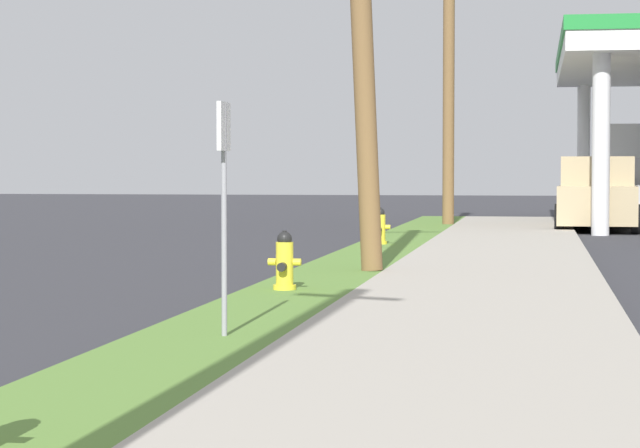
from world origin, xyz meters
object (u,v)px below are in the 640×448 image
utility_pole_background (449,59)px  truck_navy_at_forecourt (627,174)px  street_sign_post (224,169)px  fire_hydrant_third (380,228)px  truck_silver_at_far_bay (628,194)px  fire_hydrant_second (285,264)px  truck_tan_on_apron (597,196)px  car_white_by_near_pump (617,198)px

utility_pole_background → truck_navy_at_forecourt: size_ratio=1.38×
utility_pole_background → street_sign_post: (-0.36, -24.38, -3.06)m
fire_hydrant_third → truck_silver_at_far_bay: (5.78, 13.08, 0.47)m
truck_silver_at_far_bay → fire_hydrant_second: bearing=-104.0°
utility_pole_background → street_sign_post: 24.58m
fire_hydrant_third → truck_tan_on_apron: bearing=63.5°
fire_hydrant_third → truck_tan_on_apron: truck_tan_on_apron is taller
truck_silver_at_far_bay → fire_hydrant_third: bearing=-113.8°
car_white_by_near_pump → fire_hydrant_third: bearing=-109.4°
fire_hydrant_second → truck_tan_on_apron: truck_tan_on_apron is taller
car_white_by_near_pump → truck_silver_at_far_bay: 3.02m
car_white_by_near_pump → truck_tan_on_apron: 6.66m
car_white_by_near_pump → truck_navy_at_forecourt: size_ratio=0.70×
utility_pole_background → car_white_by_near_pump: bearing=51.5°
truck_navy_at_forecourt → fire_hydrant_second: bearing=-101.9°
street_sign_post → truck_tan_on_apron: size_ratio=0.39×
utility_pole_background → truck_tan_on_apron: utility_pole_background is taller
truck_navy_at_forecourt → truck_tan_on_apron: truck_navy_at_forecourt is taller
utility_pole_background → truck_silver_at_far_bay: utility_pole_background is taller
street_sign_post → car_white_by_near_pump: (5.32, 30.61, -0.91)m
fire_hydrant_second → truck_silver_at_far_bay: 23.81m
truck_tan_on_apron → truck_silver_at_far_bay: bearing=73.8°
car_white_by_near_pump → truck_silver_at_far_bay: truck_silver_at_far_bay is taller
fire_hydrant_third → utility_pole_background: size_ratio=0.08×
fire_hydrant_second → truck_navy_at_forecourt: 29.82m
fire_hydrant_second → car_white_by_near_pump: car_white_by_near_pump is taller
fire_hydrant_second → street_sign_post: (0.33, -4.50, 1.19)m
fire_hydrant_second → fire_hydrant_third: (-0.01, 10.02, 0.00)m
street_sign_post → truck_tan_on_apron: bearing=79.6°
truck_navy_at_forecourt → truck_tan_on_apron: bearing=-98.5°
fire_hydrant_third → street_sign_post: (0.34, -14.52, 1.19)m
street_sign_post → truck_silver_at_far_bay: street_sign_post is taller
fire_hydrant_third → car_white_by_near_pump: car_white_by_near_pump is taller
truck_navy_at_forecourt → truck_silver_at_far_bay: bearing=-93.7°
fire_hydrant_second → utility_pole_background: bearing=88.0°
fire_hydrant_third → utility_pole_background: utility_pole_background is taller
fire_hydrant_second → utility_pole_background: (0.70, 19.88, 4.25)m
fire_hydrant_third → car_white_by_near_pump: 17.06m
fire_hydrant_second → truck_navy_at_forecourt: size_ratio=0.11×
fire_hydrant_second → car_white_by_near_pump: size_ratio=0.16×
truck_tan_on_apron → car_white_by_near_pump: bearing=82.0°
fire_hydrant_second → truck_tan_on_apron: size_ratio=0.14×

